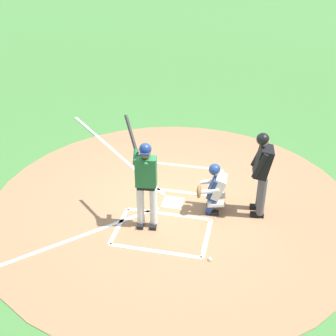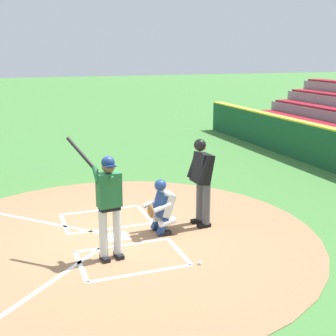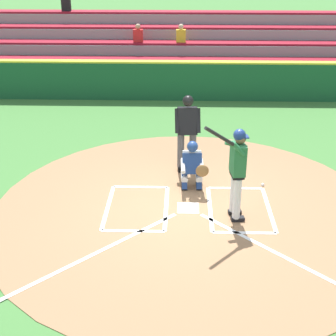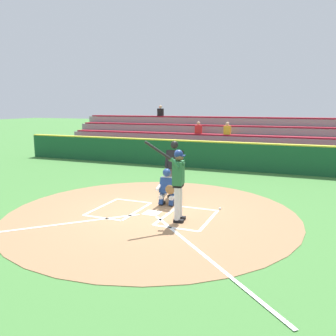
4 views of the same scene
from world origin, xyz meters
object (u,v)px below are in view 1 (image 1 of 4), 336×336
Objects in this scene: batter at (146,179)px; catcher at (214,187)px; baseball at (210,259)px; plate_umpire at (262,169)px.

catcher is (0.81, -1.25, -0.51)m from batter.
batter is 1.57m from catcher.
baseball is (-1.58, -0.15, -0.55)m from catcher.
plate_umpire is at bearing -82.79° from catcher.
catcher is 1.05m from plate_umpire.
plate_umpire is 2.13m from baseball.
batter reaches higher than plate_umpire.
catcher is 1.68m from baseball.
batter is at bearing 122.87° from catcher.
plate_umpire is at bearing -66.97° from batter.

